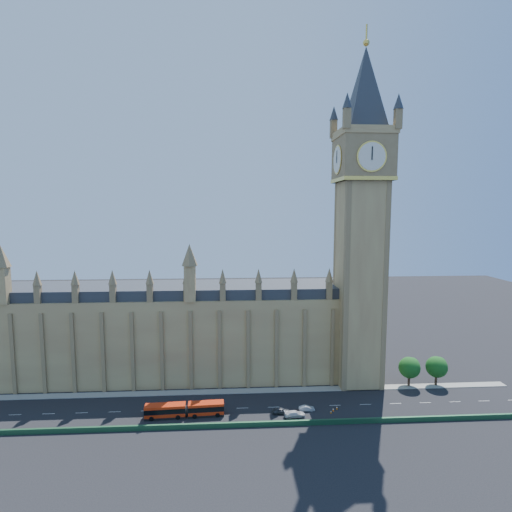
{
  "coord_description": "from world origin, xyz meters",
  "views": [
    {
      "loc": [
        1.66,
        -96.62,
        49.85
      ],
      "look_at": [
        8.11,
        10.0,
        37.86
      ],
      "focal_mm": 28.0,
      "sensor_mm": 36.0,
      "label": 1
    }
  ],
  "objects": [
    {
      "name": "ground",
      "position": [
        0.0,
        0.0,
        0.0
      ],
      "size": [
        400.0,
        400.0,
        0.0
      ],
      "primitive_type": "plane",
      "color": "black",
      "rests_on": "ground"
    },
    {
      "name": "car_grey",
      "position": [
        13.52,
        -3.37,
        0.74
      ],
      "size": [
        4.36,
        1.84,
        1.47
      ],
      "primitive_type": "imported",
      "rotation": [
        0.0,
        0.0,
        1.55
      ],
      "color": "#3D3F45",
      "rests_on": "ground"
    },
    {
      "name": "car_silver",
      "position": [
        20.13,
        -2.35,
        0.65
      ],
      "size": [
        3.92,
        1.37,
        1.29
      ],
      "primitive_type": "imported",
      "rotation": [
        0.0,
        0.0,
        1.57
      ],
      "color": "#A1A5A9",
      "rests_on": "ground"
    },
    {
      "name": "cone_d",
      "position": [
        25.94,
        -3.95,
        0.31
      ],
      "size": [
        0.46,
        0.46,
        0.63
      ],
      "rotation": [
        0.0,
        0.0,
        0.18
      ],
      "color": "black",
      "rests_on": "ground"
    },
    {
      "name": "red_bus",
      "position": [
        -10.16,
        -3.27,
        1.71
      ],
      "size": [
        19.23,
        3.88,
        3.25
      ],
      "rotation": [
        0.0,
        0.0,
        0.05
      ],
      "color": "red",
      "rests_on": "ground"
    },
    {
      "name": "tree_east_far",
      "position": [
        60.22,
        10.08,
        5.64
      ],
      "size": [
        6.0,
        6.0,
        8.5
      ],
      "color": "#382619",
      "rests_on": "ground"
    },
    {
      "name": "kerb_north",
      "position": [
        0.0,
        9.5,
        0.08
      ],
      "size": [
        160.0,
        3.0,
        0.16
      ],
      "primitive_type": "cube",
      "color": "gray",
      "rests_on": "ground"
    },
    {
      "name": "palace_westminster",
      "position": [
        -25.0,
        22.0,
        13.86
      ],
      "size": [
        120.0,
        20.0,
        28.0
      ],
      "color": "#9C774B",
      "rests_on": "ground"
    },
    {
      "name": "bridge_parapet",
      "position": [
        0.0,
        -9.0,
        0.6
      ],
      "size": [
        160.0,
        0.6,
        1.2
      ],
      "primitive_type": "cube",
      "color": "#1E4C2D",
      "rests_on": "ground"
    },
    {
      "name": "car_white",
      "position": [
        16.69,
        -5.17,
        0.75
      ],
      "size": [
        5.37,
        2.61,
        1.51
      ],
      "primitive_type": "imported",
      "rotation": [
        0.0,
        0.0,
        1.67
      ],
      "color": "silver",
      "rests_on": "ground"
    },
    {
      "name": "cone_a",
      "position": [
        17.19,
        -3.17,
        0.39
      ],
      "size": [
        0.65,
        0.65,
        0.79
      ],
      "rotation": [
        0.0,
        0.0,
        -0.39
      ],
      "color": "black",
      "rests_on": "ground"
    },
    {
      "name": "cone_b",
      "position": [
        26.76,
        -2.95,
        0.37
      ],
      "size": [
        0.58,
        0.58,
        0.74
      ],
      "rotation": [
        0.0,
        0.0,
        0.28
      ],
      "color": "black",
      "rests_on": "ground"
    },
    {
      "name": "elizabeth_tower",
      "position": [
        38.0,
        13.99,
        54.56
      ],
      "size": [
        20.59,
        20.59,
        105.0
      ],
      "color": "#9C774B",
      "rests_on": "ground"
    },
    {
      "name": "tree_east_near",
      "position": [
        52.22,
        10.08,
        5.64
      ],
      "size": [
        6.0,
        6.0,
        8.5
      ],
      "color": "#382619",
      "rests_on": "ground"
    },
    {
      "name": "cone_c",
      "position": [
        27.92,
        -2.02,
        0.37
      ],
      "size": [
        0.49,
        0.49,
        0.75
      ],
      "rotation": [
        0.0,
        0.0,
        0.04
      ],
      "color": "black",
      "rests_on": "ground"
    }
  ]
}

